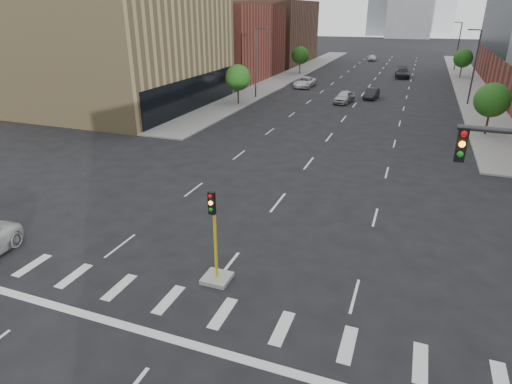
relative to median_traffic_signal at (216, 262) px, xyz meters
The scene contains 18 objects.
sidewalk_left_far 66.75m from the median_traffic_signal, 102.99° to the left, with size 5.00×92.00×0.15m, color gray.
sidewalk_right_far 66.75m from the median_traffic_signal, 77.01° to the left, with size 5.00×92.00×0.15m, color gray.
building_left_mid 41.90m from the median_traffic_signal, 131.55° to the left, with size 20.00×24.00×14.00m, color #937E53.
building_left_far_a 63.52m from the median_traffic_signal, 115.74° to the left, with size 20.00×22.00×12.00m, color brown.
building_left_far_b 87.64m from the median_traffic_signal, 108.32° to the left, with size 20.00×24.00×13.00m, color brown.
median_traffic_signal is the anchor object (origin of this frame).
streetlight_right_a 48.12m from the median_traffic_signal, 73.76° to the left, with size 1.60×0.22×9.07m.
streetlight_right_b 82.23m from the median_traffic_signal, 80.60° to the left, with size 1.60×0.22×9.07m.
streetlight_left 43.36m from the median_traffic_signal, 108.10° to the left, with size 1.60×0.22×9.07m.
tree_left_near 38.73m from the median_traffic_signal, 111.23° to the left, with size 3.20×3.20×4.85m.
tree_left_far 67.54m from the median_traffic_signal, 101.97° to the left, with size 3.20×3.20×4.85m.
tree_right_near 34.13m from the median_traffic_signal, 65.72° to the left, with size 3.20×3.20×4.85m.
tree_right_far 72.44m from the median_traffic_signal, 78.85° to the left, with size 3.20×3.20×4.85m.
car_near_left 41.97m from the median_traffic_signal, 92.05° to the left, with size 1.81×4.51×1.54m, color #A9A9AD.
car_mid_right 46.05m from the median_traffic_signal, 88.13° to the left, with size 1.47×4.21×1.39m, color black.
car_far_left 52.91m from the median_traffic_signal, 100.25° to the left, with size 2.57×5.57×1.55m, color silver.
car_deep_right 68.09m from the median_traffic_signal, 86.34° to the left, with size 2.36×5.80×1.68m, color black.
car_distant 93.97m from the median_traffic_signal, 92.32° to the left, with size 1.66×4.12×1.40m, color #BBBBC0.
Camera 1 is at (7.31, -5.53, 11.25)m, focal length 30.00 mm.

